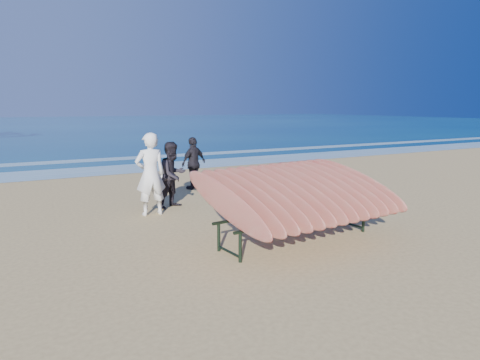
{
  "coord_description": "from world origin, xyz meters",
  "views": [
    {
      "loc": [
        -4.14,
        -6.88,
        2.47
      ],
      "look_at": [
        0.0,
        0.8,
        0.95
      ],
      "focal_mm": 32.0,
      "sensor_mm": 36.0,
      "label": 1
    }
  ],
  "objects_px": {
    "surfboard_rack": "(297,192)",
    "person_dark_b": "(194,163)",
    "person_white": "(150,174)",
    "person_dark_a": "(173,175)"
  },
  "relations": [
    {
      "from": "surfboard_rack",
      "to": "person_white",
      "type": "bearing_deg",
      "value": 113.27
    },
    {
      "from": "person_dark_a",
      "to": "person_dark_b",
      "type": "relative_size",
      "value": 1.03
    },
    {
      "from": "surfboard_rack",
      "to": "person_white",
      "type": "height_order",
      "value": "person_white"
    },
    {
      "from": "surfboard_rack",
      "to": "person_dark_b",
      "type": "height_order",
      "value": "person_dark_b"
    },
    {
      "from": "surfboard_rack",
      "to": "person_dark_b",
      "type": "distance_m",
      "value": 5.58
    },
    {
      "from": "surfboard_rack",
      "to": "person_dark_a",
      "type": "bearing_deg",
      "value": 100.63
    },
    {
      "from": "person_dark_b",
      "to": "person_white",
      "type": "bearing_deg",
      "value": 27.67
    },
    {
      "from": "surfboard_rack",
      "to": "person_white",
      "type": "relative_size",
      "value": 1.82
    },
    {
      "from": "surfboard_rack",
      "to": "person_dark_a",
      "type": "distance_m",
      "value": 3.78
    },
    {
      "from": "surfboard_rack",
      "to": "person_dark_a",
      "type": "relative_size",
      "value": 2.12
    }
  ]
}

